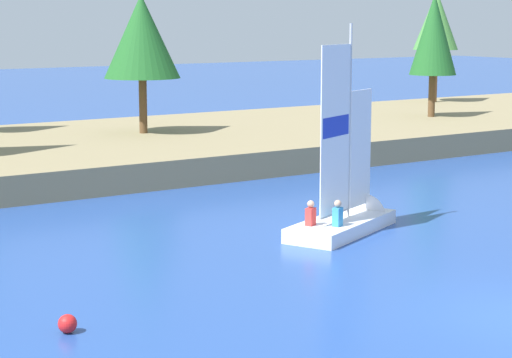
{
  "coord_description": "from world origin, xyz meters",
  "views": [
    {
      "loc": [
        -14.95,
        -12.18,
        5.99
      ],
      "look_at": [
        0.86,
        11.35,
        1.2
      ],
      "focal_mm": 66.75,
      "sensor_mm": 36.0,
      "label": 1
    }
  ],
  "objects_px": {
    "shoreline_tree_midright": "(434,35)",
    "shoreline_tree_centre": "(142,37)",
    "channel_buoy": "(67,324)",
    "shoreline_tree_right": "(436,21)",
    "sailboat": "(354,213)"
  },
  "relations": [
    {
      "from": "shoreline_tree_midright",
      "to": "shoreline_tree_centre",
      "type": "bearing_deg",
      "value": 173.05
    },
    {
      "from": "channel_buoy",
      "to": "shoreline_tree_centre",
      "type": "bearing_deg",
      "value": 59.23
    },
    {
      "from": "shoreline_tree_centre",
      "to": "shoreline_tree_midright",
      "type": "distance_m",
      "value": 15.62
    },
    {
      "from": "shoreline_tree_midright",
      "to": "shoreline_tree_right",
      "type": "height_order",
      "value": "shoreline_tree_right"
    },
    {
      "from": "shoreline_tree_midright",
      "to": "channel_buoy",
      "type": "xyz_separation_m",
      "value": [
        -27.74,
        -18.66,
        -5.0
      ]
    },
    {
      "from": "shoreline_tree_right",
      "to": "sailboat",
      "type": "distance_m",
      "value": 31.72
    },
    {
      "from": "shoreline_tree_centre",
      "to": "sailboat",
      "type": "bearing_deg",
      "value": -95.7
    },
    {
      "from": "shoreline_tree_centre",
      "to": "channel_buoy",
      "type": "height_order",
      "value": "shoreline_tree_centre"
    },
    {
      "from": "shoreline_tree_centre",
      "to": "shoreline_tree_right",
      "type": "height_order",
      "value": "shoreline_tree_right"
    },
    {
      "from": "shoreline_tree_centre",
      "to": "sailboat",
      "type": "xyz_separation_m",
      "value": [
        -1.63,
        -16.38,
        -4.78
      ]
    },
    {
      "from": "channel_buoy",
      "to": "shoreline_tree_midright",
      "type": "bearing_deg",
      "value": 33.93
    },
    {
      "from": "shoreline_tree_centre",
      "to": "shoreline_tree_midright",
      "type": "bearing_deg",
      "value": -6.95
    },
    {
      "from": "shoreline_tree_midright",
      "to": "channel_buoy",
      "type": "height_order",
      "value": "shoreline_tree_midright"
    },
    {
      "from": "shoreline_tree_right",
      "to": "channel_buoy",
      "type": "height_order",
      "value": "shoreline_tree_right"
    },
    {
      "from": "sailboat",
      "to": "shoreline_tree_midright",
      "type": "bearing_deg",
      "value": 16.19
    }
  ]
}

